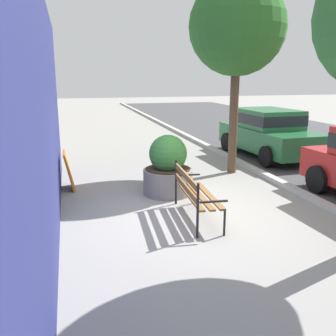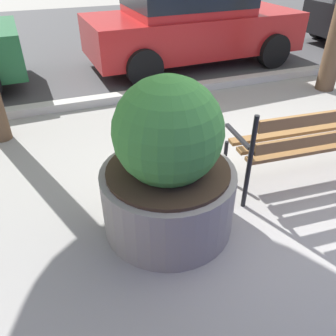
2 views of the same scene
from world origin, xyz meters
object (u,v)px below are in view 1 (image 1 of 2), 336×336
Objects in this scene: park_bench at (194,191)px; leaning_signboard at (69,170)px; street_tree_near_bench at (237,28)px; parked_car_green at (268,131)px; concrete_planter at (168,169)px.

park_bench reaches higher than leaning_signboard.
street_tree_near_bench reaches higher than parked_car_green.
leaning_signboard is (2.21, -6.45, -0.39)m from parked_car_green.
concrete_planter reaches higher than park_bench.
parked_car_green is (-1.72, 2.05, -3.00)m from street_tree_near_bench.
leaning_signboard is (0.49, -4.40, -3.39)m from street_tree_near_bench.
park_bench is at bearing 2.43° from concrete_planter.
parked_car_green is at bearing 138.95° from park_bench.
street_tree_near_bench is 4.02m from parked_car_green.
park_bench is 6.39m from parked_car_green.
concrete_planter is 2.39m from leaning_signboard.
concrete_planter is 4.19m from street_tree_near_bench.
park_bench is 1.65m from concrete_planter.
leaning_signboard is at bearing -71.07° from parked_car_green.
parked_car_green is 6.83m from leaning_signboard.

